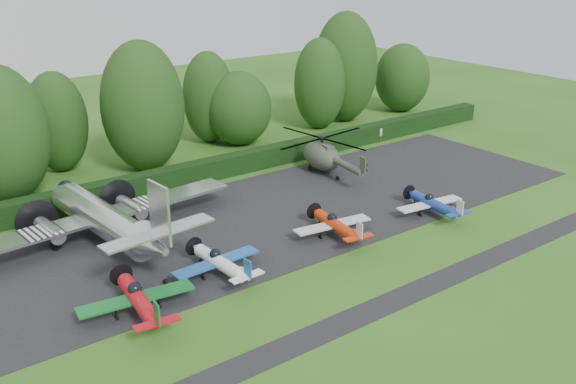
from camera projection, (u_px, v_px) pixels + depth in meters
ground at (293, 281)px, 43.55m from camera, size 160.00×160.00×0.00m
apron at (217, 232)px, 51.02m from camera, size 70.00×18.00×0.01m
taxiway_verge at (352, 319)px, 39.07m from camera, size 70.00×2.00×0.00m
hedgerow at (155, 192)px, 59.24m from camera, size 90.00×1.60×2.00m
transport_plane at (103, 219)px, 48.22m from camera, size 23.40×17.94×7.50m
light_plane_red at (138, 299)px, 39.03m from camera, size 7.24×7.62×2.78m
light_plane_white at (220, 262)px, 43.84m from camera, size 6.58×6.92×2.53m
light_plane_orange at (336, 225)px, 49.73m from camera, size 6.50×6.84×2.50m
light_plane_blue at (433, 204)px, 53.87m from camera, size 6.29×6.61×2.42m
helicopter at (322, 153)px, 63.84m from camera, size 11.18×13.08×3.60m
sign_board at (386, 131)px, 74.88m from camera, size 2.83×0.11×1.59m
tree_1 at (345, 67)px, 81.02m from camera, size 8.09×8.09×13.85m
tree_2 at (320, 84)px, 78.09m from camera, size 6.29×6.29×11.13m
tree_4 at (57, 122)px, 63.19m from camera, size 6.00×6.00×10.07m
tree_5 at (0, 135)px, 54.86m from camera, size 8.23×8.23×12.25m
tree_6 at (209, 98)px, 72.54m from camera, size 5.86×5.86×10.45m
tree_9 at (143, 107)px, 62.97m from camera, size 8.18×8.18×13.00m
tree_10 at (402, 78)px, 86.75m from camera, size 7.36×7.36×9.14m
tree_11 at (239, 108)px, 72.14m from camera, size 7.44×7.44×8.34m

